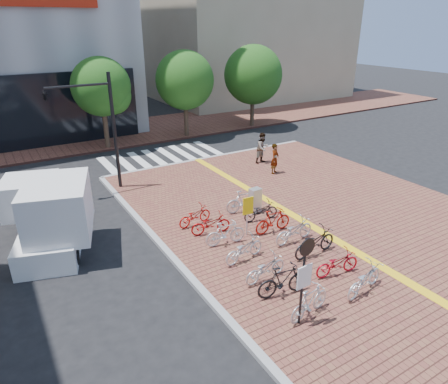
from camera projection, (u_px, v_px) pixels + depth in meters
ground at (301, 261)px, 14.60m from camera, size 120.00×120.00×0.00m
kerb_north at (211, 158)px, 25.43m from camera, size 14.00×0.25×0.15m
far_sidewalk at (121, 133)px, 31.07m from camera, size 70.00×8.00×0.15m
building_beige at (238, 13)px, 44.79m from camera, size 20.00×18.00×18.00m
crosswalk at (162, 157)px, 25.84m from camera, size 7.50×4.00×0.01m
street_trees at (198, 81)px, 29.11m from camera, size 16.20×4.60×6.35m
bike_0 at (310, 302)px, 11.49m from camera, size 1.68×0.72×0.98m
bike_1 at (283, 281)px, 12.37m from camera, size 1.82×0.79×1.06m
bike_2 at (265, 268)px, 13.16m from camera, size 1.69×0.71×0.87m
bike_3 at (244, 249)px, 14.24m from camera, size 1.78×0.84×0.90m
bike_4 at (225, 233)px, 15.23m from camera, size 1.68×0.70×0.98m
bike_5 at (211, 224)px, 16.05m from camera, size 1.72×0.87×0.86m
bike_6 at (195, 216)px, 16.76m from camera, size 1.65×0.80×0.83m
bike_7 at (364, 279)px, 12.53m from camera, size 1.90×0.95×0.95m
bike_8 at (337, 263)px, 13.42m from camera, size 1.74×0.83×0.88m
bike_9 at (315, 242)px, 14.56m from camera, size 1.97×0.78×1.02m
bike_10 at (294, 230)px, 15.44m from camera, size 1.86×0.73×0.96m
bike_11 at (273, 221)px, 16.14m from camera, size 1.69×0.53×1.01m
bike_12 at (261, 211)px, 17.15m from camera, size 1.66×0.75×0.84m
bike_13 at (244, 201)px, 17.87m from camera, size 1.80×0.72×1.05m
pedestrian_a at (275, 159)px, 22.33m from camera, size 0.74×0.67×1.71m
pedestrian_b at (263, 148)px, 24.00m from camera, size 0.99×0.82×1.84m
utility_box at (255, 200)px, 17.89m from camera, size 0.54×0.41×1.11m
yellow_sign at (248, 209)px, 15.62m from camera, size 0.45×0.12×1.67m
notice_sign at (304, 272)px, 10.68m from camera, size 0.52×0.12×2.79m
traffic_light_pole at (84, 113)px, 18.63m from camera, size 3.10×1.20×5.77m
box_truck at (49, 215)px, 15.15m from camera, size 3.41×5.24×2.81m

